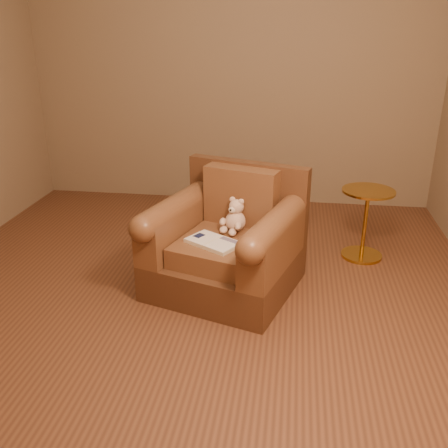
# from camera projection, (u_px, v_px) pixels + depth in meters

# --- Properties ---
(floor) EXTENTS (4.00, 4.00, 0.00)m
(floor) POSITION_uv_depth(u_px,v_px,m) (194.00, 292.00, 3.48)
(floor) COLOR brown
(floor) RESTS_ON ground
(room) EXTENTS (4.02, 4.02, 2.71)m
(room) POSITION_uv_depth(u_px,v_px,m) (187.00, 29.00, 2.83)
(room) COLOR #866E52
(room) RESTS_ON ground
(armchair) EXTENTS (1.13, 1.10, 0.82)m
(armchair) POSITION_uv_depth(u_px,v_px,m) (227.00, 244.00, 3.46)
(armchair) COLOR #502F1A
(armchair) RESTS_ON floor
(teddy_bear) EXTENTS (0.18, 0.20, 0.24)m
(teddy_bear) POSITION_uv_depth(u_px,v_px,m) (234.00, 219.00, 3.45)
(teddy_bear) COLOR beige
(teddy_bear) RESTS_ON armchair
(guidebook) EXTENTS (0.40, 0.35, 0.03)m
(guidebook) POSITION_uv_depth(u_px,v_px,m) (213.00, 242.00, 3.28)
(guidebook) COLOR beige
(guidebook) RESTS_ON armchair
(side_table) EXTENTS (0.40, 0.40, 0.56)m
(side_table) POSITION_uv_depth(u_px,v_px,m) (365.00, 221.00, 3.89)
(side_table) COLOR gold
(side_table) RESTS_ON floor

